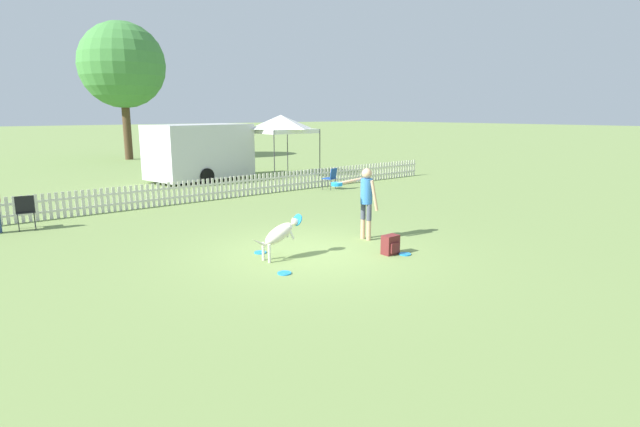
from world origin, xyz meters
The scene contains 13 objects.
ground_plane centered at (0.00, 0.00, 0.00)m, with size 240.00×240.00×0.00m, color olive.
handler_person centered at (1.65, 0.10, 1.09)m, with size 1.02×0.67×1.72m.
leaping_dog centered at (-0.82, 0.09, 0.54)m, with size 1.22×0.32×0.89m.
frisbee_near_handler centered at (-0.92, 0.70, 0.01)m, with size 0.26×0.26×0.02m.
frisbee_near_dog centered at (1.41, -1.39, 0.01)m, with size 0.26×0.26×0.02m.
frisbee_midfield centered at (-1.34, -0.80, 0.01)m, with size 0.26×0.26×0.02m.
backpack_on_grass centered at (1.21, -1.16, 0.21)m, with size 0.36×0.28×0.42m.
picket_fence centered at (0.00, 7.48, 0.38)m, with size 24.72×0.04×0.76m.
folding_chair_blue_left centered at (-4.41, 6.38, 0.55)m, with size 0.50×0.52×0.92m.
folding_chair_center centered at (6.20, 6.60, 0.51)m, with size 0.56×0.58×0.85m.
canopy_tent_main centered at (7.38, 11.64, 2.45)m, with size 2.69×2.69×2.88m.
equipment_trailer centered at (3.46, 12.36, 1.31)m, with size 5.35×3.05×2.49m.
tree_left_grove centered at (4.52, 24.73, 5.88)m, with size 5.30×5.30×8.56m.
Camera 1 is at (-6.58, -8.20, 3.01)m, focal length 28.00 mm.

